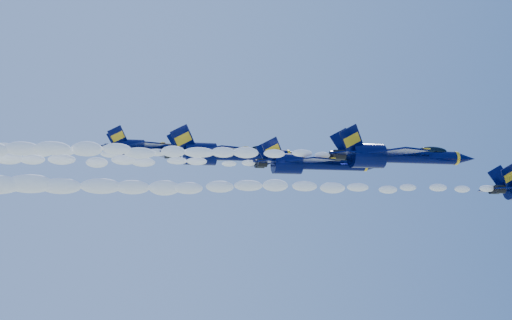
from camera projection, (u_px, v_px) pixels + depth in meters
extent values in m
cube|color=#010634|center=(510.00, 176.00, 76.54)|extent=(2.77, 0.88, 2.98)
cube|color=#010634|center=(501.00, 178.00, 78.26)|extent=(2.77, 0.88, 2.98)
cylinder|color=black|center=(500.00, 189.00, 76.45)|extent=(1.02, 0.94, 0.94)
cylinder|color=black|center=(494.00, 190.00, 77.51)|extent=(1.02, 0.94, 0.94)
ellipsoid|color=white|center=(229.00, 187.00, 69.65)|extent=(58.36, 1.90, 1.71)
cylinder|color=#010634|center=(419.00, 157.00, 82.43)|extent=(9.24, 1.54, 1.54)
ellipsoid|color=#010634|center=(367.00, 156.00, 80.83)|extent=(1.60, 2.77, 6.57)
cone|color=#010634|center=(465.00, 159.00, 83.89)|extent=(2.67, 1.54, 1.54)
cylinder|color=yellow|center=(456.00, 158.00, 83.59)|extent=(0.36, 1.60, 1.60)
ellipsoid|color=black|center=(432.00, 151.00, 82.94)|extent=(3.69, 1.20, 1.02)
cube|color=yellow|center=(432.00, 154.00, 82.91)|extent=(4.31, 1.03, 0.18)
cube|color=#010634|center=(398.00, 152.00, 77.34)|extent=(5.50, 6.52, 0.18)
cube|color=#010634|center=(368.00, 160.00, 85.24)|extent=(5.50, 6.52, 0.18)
cube|color=yellow|center=(410.00, 151.00, 77.70)|extent=(2.47, 5.14, 0.10)
cube|color=yellow|center=(379.00, 159.00, 85.60)|extent=(2.47, 5.14, 0.10)
cube|color=#010634|center=(352.00, 140.00, 79.41)|extent=(3.34, 1.06, 3.60)
cube|color=#010634|center=(345.00, 143.00, 81.49)|extent=(3.34, 1.06, 3.60)
cylinder|color=black|center=(339.00, 155.00, 79.29)|extent=(1.23, 1.13, 1.13)
cylinder|color=black|center=(335.00, 156.00, 80.58)|extent=(1.23, 1.13, 1.13)
cube|color=yellow|center=(394.00, 149.00, 81.76)|extent=(11.29, 0.36, 0.08)
ellipsoid|color=white|center=(64.00, 150.00, 72.59)|extent=(58.36, 2.29, 2.06)
cylinder|color=#010634|center=(332.00, 165.00, 84.14)|extent=(8.04, 1.34, 1.34)
ellipsoid|color=#010634|center=(287.00, 164.00, 82.75)|extent=(1.39, 2.41, 5.72)
cone|color=#010634|center=(373.00, 166.00, 85.42)|extent=(2.32, 1.34, 1.34)
cylinder|color=yellow|center=(365.00, 166.00, 85.16)|extent=(0.31, 1.39, 1.39)
ellipsoid|color=black|center=(344.00, 159.00, 84.59)|extent=(3.22, 1.05, 0.88)
cube|color=yellow|center=(344.00, 162.00, 84.56)|extent=(3.75, 0.89, 0.16)
cube|color=#010634|center=(310.00, 160.00, 79.71)|extent=(4.79, 5.68, 0.16)
cube|color=#010634|center=(291.00, 167.00, 86.59)|extent=(4.79, 5.68, 0.16)
cube|color=yellow|center=(320.00, 160.00, 80.03)|extent=(2.16, 4.48, 0.09)
cube|color=yellow|center=(301.00, 166.00, 86.91)|extent=(2.16, 4.48, 0.09)
cube|color=#010634|center=(273.00, 150.00, 81.52)|extent=(2.91, 0.92, 3.13)
cube|color=#010634|center=(268.00, 152.00, 83.33)|extent=(2.91, 0.92, 3.13)
cylinder|color=black|center=(262.00, 163.00, 81.42)|extent=(1.07, 0.98, 0.98)
cylinder|color=black|center=(260.00, 164.00, 82.53)|extent=(1.07, 0.98, 0.98)
cube|color=yellow|center=(311.00, 158.00, 83.56)|extent=(9.83, 0.31, 0.07)
cylinder|color=#010634|center=(251.00, 155.00, 90.62)|extent=(9.46, 1.58, 1.58)
ellipsoid|color=#010634|center=(200.00, 154.00, 88.99)|extent=(1.64, 2.84, 6.73)
cone|color=#010634|center=(297.00, 156.00, 92.13)|extent=(2.73, 1.58, 1.58)
cylinder|color=yellow|center=(288.00, 156.00, 91.82)|extent=(0.37, 1.64, 1.64)
ellipsoid|color=black|center=(265.00, 149.00, 91.15)|extent=(3.79, 1.23, 1.04)
cube|color=yellow|center=(265.00, 152.00, 91.12)|extent=(4.42, 1.05, 0.19)
cube|color=#010634|center=(222.00, 150.00, 85.41)|extent=(5.64, 6.68, 0.19)
cube|color=#010634|center=(209.00, 158.00, 93.51)|extent=(5.64, 6.68, 0.19)
cube|color=yellow|center=(233.00, 149.00, 85.78)|extent=(2.54, 5.27, 0.11)
cube|color=yellow|center=(220.00, 157.00, 93.88)|extent=(2.54, 5.27, 0.11)
cube|color=#010634|center=(183.00, 139.00, 87.54)|extent=(3.43, 1.08, 3.69)
cube|color=#010634|center=(180.00, 142.00, 89.66)|extent=(3.43, 1.08, 3.69)
cylinder|color=black|center=(171.00, 153.00, 87.41)|extent=(1.26, 1.16, 1.16)
cylinder|color=black|center=(170.00, 154.00, 88.73)|extent=(1.26, 1.16, 1.16)
cube|color=yellow|center=(227.00, 148.00, 89.94)|extent=(11.57, 0.37, 0.08)
cylinder|color=#010634|center=(173.00, 149.00, 96.76)|extent=(7.85, 1.31, 1.31)
ellipsoid|color=#010634|center=(132.00, 148.00, 95.40)|extent=(1.36, 2.36, 5.59)
cone|color=#010634|center=(209.00, 150.00, 98.01)|extent=(2.27, 1.31, 1.31)
cylinder|color=yellow|center=(202.00, 150.00, 97.75)|extent=(0.31, 1.36, 1.36)
ellipsoid|color=black|center=(183.00, 145.00, 97.20)|extent=(3.14, 1.02, 0.86)
cube|color=yellow|center=(183.00, 147.00, 97.17)|extent=(3.67, 0.87, 0.16)
cube|color=#010634|center=(146.00, 145.00, 92.43)|extent=(4.68, 5.55, 0.16)
cube|color=#010634|center=(141.00, 151.00, 99.15)|extent=(4.68, 5.55, 0.16)
cube|color=yellow|center=(155.00, 144.00, 92.74)|extent=(2.10, 4.37, 0.09)
cube|color=yellow|center=(150.00, 151.00, 99.46)|extent=(2.10, 4.37, 0.09)
cube|color=#010634|center=(118.00, 137.00, 94.20)|extent=(2.84, 0.90, 3.06)
cube|color=#010634|center=(117.00, 139.00, 95.96)|extent=(2.84, 0.90, 3.06)
cylinder|color=black|center=(109.00, 147.00, 94.10)|extent=(1.05, 0.96, 0.96)
cylinder|color=black|center=(108.00, 148.00, 95.19)|extent=(1.05, 0.96, 0.96)
cube|color=yellow|center=(153.00, 144.00, 96.19)|extent=(9.60, 0.31, 0.07)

